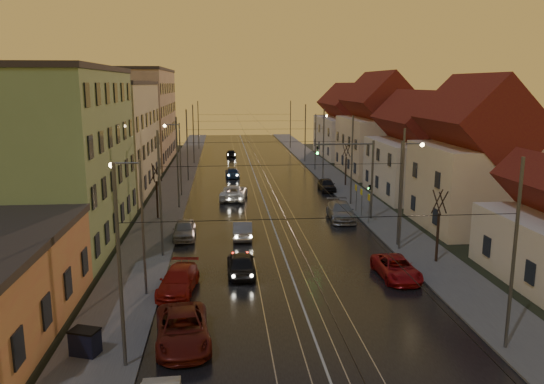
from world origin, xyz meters
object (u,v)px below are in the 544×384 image
object	(u,v)px
street_lamp_0	(137,214)
dumpster	(85,343)
street_lamp_2	(177,152)
traffic_light_mast	(361,170)
driving_car_1	(243,229)
driving_car_3	(233,173)
street_lamp_3	(318,136)
parked_left_2	(178,281)
driving_car_0	(241,263)
parked_right_1	(341,211)
parked_left_1	(183,329)
parked_right_0	(396,268)
parked_left_3	(184,229)
parked_right_2	(327,185)
street_lamp_1	(404,183)
driving_car_2	(234,192)
driving_car_4	(231,153)

from	to	relation	value
street_lamp_0	dumpster	xyz separation A→B (m)	(-1.44, -6.84, -4.19)
street_lamp_2	traffic_light_mast	bearing A→B (deg)	-35.07
driving_car_1	driving_car_3	size ratio (longest dim) A/B	0.97
driving_car_3	street_lamp_3	bearing A→B (deg)	-159.81
parked_left_2	driving_car_0	bearing A→B (deg)	41.63
street_lamp_3	parked_right_1	distance (m)	28.16
street_lamp_3	traffic_light_mast	distance (m)	28.03
parked_left_1	parked_right_0	distance (m)	14.86
traffic_light_mast	parked_left_3	bearing A→B (deg)	-164.20
driving_car_0	parked_right_2	size ratio (longest dim) A/B	1.05
street_lamp_1	parked_left_1	size ratio (longest dim) A/B	1.50
driving_car_3	traffic_light_mast	bearing A→B (deg)	114.14
street_lamp_2	street_lamp_3	size ratio (longest dim) A/B	1.00
street_lamp_2	driving_car_0	xyz separation A→B (m)	(5.92, -24.89, -4.14)
driving_car_2	parked_right_0	distance (m)	26.05
driving_car_3	parked_right_2	xyz separation A→B (m)	(10.58, -9.89, 0.07)
street_lamp_2	dumpster	bearing A→B (deg)	-92.36
parked_left_2	parked_right_0	distance (m)	13.58
parked_right_1	traffic_light_mast	bearing A→B (deg)	-6.22
parked_left_3	traffic_light_mast	bearing A→B (deg)	14.78
street_lamp_0	street_lamp_3	size ratio (longest dim) A/B	1.00
driving_car_0	parked_right_2	xyz separation A→B (m)	(10.78, 26.30, -0.04)
street_lamp_1	driving_car_3	size ratio (longest dim) A/B	1.81
street_lamp_2	driving_car_3	distance (m)	13.53
parked_right_2	dumpster	size ratio (longest dim) A/B	3.48
driving_car_1	driving_car_3	distance (m)	27.93
street_lamp_1	driving_car_1	size ratio (longest dim) A/B	1.87
driving_car_4	parked_left_2	distance (m)	58.63
driving_car_4	parked_left_2	world-z (taller)	parked_left_2
street_lamp_1	driving_car_0	world-z (taller)	street_lamp_1
street_lamp_0	street_lamp_1	size ratio (longest dim) A/B	1.00
parked_left_2	parked_left_1	bearing A→B (deg)	-76.70
traffic_light_mast	dumpster	xyz separation A→B (m)	(-18.53, -22.84, -3.90)
parked_left_1	parked_right_0	world-z (taller)	parked_left_1
street_lamp_3	driving_car_4	size ratio (longest dim) A/B	2.07
traffic_light_mast	parked_left_1	world-z (taller)	traffic_light_mast
driving_car_2	driving_car_3	xyz separation A→B (m)	(0.14, 13.60, -0.14)
driving_car_4	parked_right_0	world-z (taller)	driving_car_4
street_lamp_3	parked_right_0	world-z (taller)	street_lamp_3
street_lamp_0	driving_car_3	distance (m)	39.99
street_lamp_3	driving_car_1	size ratio (longest dim) A/B	1.87
parked_left_1	parked_right_2	xyz separation A→B (m)	(13.88, 35.40, -0.03)
driving_car_1	parked_left_2	bearing A→B (deg)	70.75
driving_car_1	street_lamp_0	bearing A→B (deg)	62.80
street_lamp_0	driving_car_1	bearing A→B (deg)	60.85
parked_right_0	parked_right_2	bearing A→B (deg)	86.62
driving_car_0	parked_right_1	bearing A→B (deg)	-126.05
parked_left_3	driving_car_2	bearing A→B (deg)	72.11
driving_car_2	parked_right_2	bearing A→B (deg)	-154.22
traffic_light_mast	driving_car_1	distance (m)	12.35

